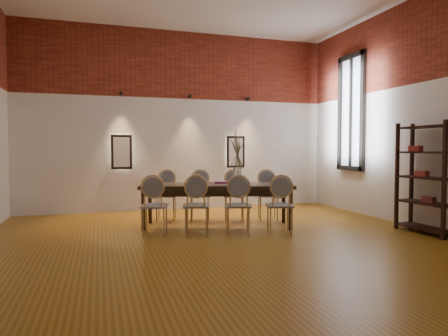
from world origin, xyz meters
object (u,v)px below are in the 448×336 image
object	(u,v)px
chair_near_d	(279,205)
bowl	(196,179)
chair_near_a	(155,206)
chair_far_a	(166,195)
chair_near_b	(197,206)
chair_far_c	(234,195)
chair_near_c	(238,205)
chair_far_b	(200,195)
book	(222,182)
chair_far_d	(268,195)
vase	(237,175)
shelving_rack	(427,178)
dining_table	(217,205)

from	to	relation	value
chair_near_d	bowl	bearing A→B (deg)	154.32
chair_near_a	chair_far_a	xyz separation A→B (m)	(0.39, 1.35, 0.00)
chair_near_b	chair_far_c	distance (m)	1.55
chair_near_c	chair_far_b	world-z (taller)	same
chair_near_a	chair_near_c	size ratio (longest dim) A/B	1.00
chair_far_a	chair_far_b	size ratio (longest dim) A/B	1.00
chair_far_b	bowl	world-z (taller)	chair_far_b
chair_near_a	book	xyz separation A→B (m)	(1.27, 0.55, 0.30)
chair_near_d	chair_far_d	distance (m)	1.41
chair_far_b	book	distance (m)	0.73
chair_near_a	vase	world-z (taller)	vase
chair_far_b	chair_near_b	bearing A→B (deg)	90.00
chair_near_a	shelving_rack	bearing A→B (deg)	1.02
bowl	chair_near_b	bearing A→B (deg)	-102.50
chair_near_b	shelving_rack	world-z (taller)	shelving_rack
chair_near_c	shelving_rack	bearing A→B (deg)	1.45
chair_far_b	vase	size ratio (longest dim) A/B	3.13
chair_near_a	shelving_rack	size ratio (longest dim) A/B	0.52
vase	book	xyz separation A→B (m)	(-0.21, 0.25, -0.14)
chair_near_b	book	distance (m)	1.02
chair_near_b	shelving_rack	size ratio (longest dim) A/B	0.52
vase	book	size ratio (longest dim) A/B	1.15
shelving_rack	chair_near_a	bearing A→B (deg)	162.17
chair_near_d	chair_far_d	xyz separation A→B (m)	(0.39, 1.35, 0.00)
chair_near_c	chair_far_a	world-z (taller)	same
chair_far_d	chair_far_c	bearing A→B (deg)	0.00
chair_near_d	chair_far_d	bearing A→B (deg)	90.00
chair_near_a	chair_far_d	world-z (taller)	same
chair_near_c	bowl	xyz separation A→B (m)	(-0.49, 0.82, 0.37)
dining_table	chair_near_c	xyz separation A→B (m)	(0.12, -0.77, 0.09)
chair_near_c	chair_far_d	bearing A→B (deg)	64.93
dining_table	chair_far_c	distance (m)	0.78
dining_table	chair_near_c	distance (m)	0.78
chair_far_b	chair_far_c	distance (m)	0.66
chair_near_b	chair_far_b	bearing A→B (deg)	90.00
chair_near_c	chair_near_d	distance (m)	0.66
chair_near_d	chair_far_c	bearing A→B (deg)	115.07
bowl	shelving_rack	world-z (taller)	shelving_rack
dining_table	chair_near_d	distance (m)	1.21
dining_table	chair_far_a	bearing A→B (deg)	144.53
dining_table	chair_far_b	world-z (taller)	chair_far_b
chair_near_b	chair_near_d	distance (m)	1.31
vase	shelving_rack	world-z (taller)	shelving_rack
chair_far_b	shelving_rack	xyz separation A→B (m)	(3.19, -2.31, 0.43)
chair_near_b	chair_far_d	xyz separation A→B (m)	(1.66, 0.98, 0.00)
chair_near_a	bowl	bearing A→B (deg)	46.72
dining_table	shelving_rack	xyz separation A→B (m)	(3.07, -1.55, 0.53)
chair_far_d	chair_near_b	bearing A→B (deg)	46.91
dining_table	vase	xyz separation A→B (m)	(0.34, -0.10, 0.53)
chair_far_b	shelving_rack	distance (m)	3.96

